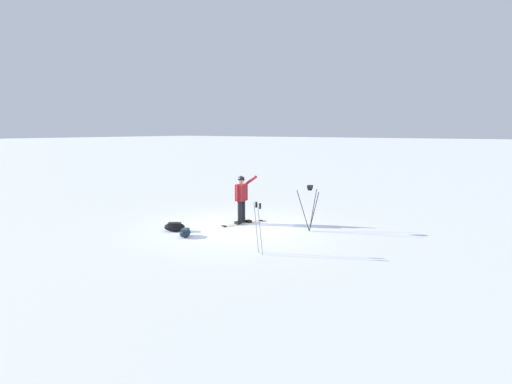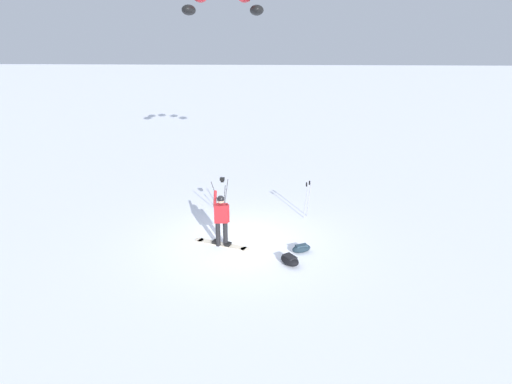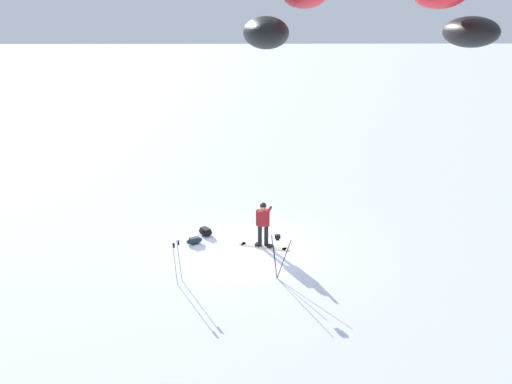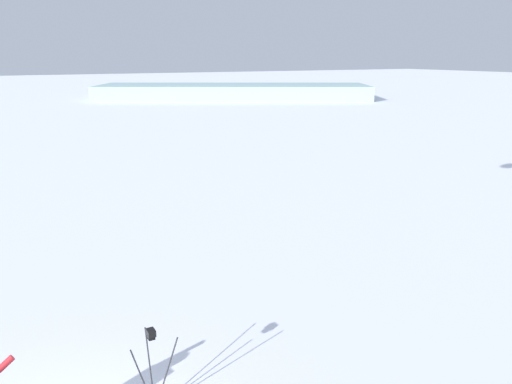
{
  "view_description": "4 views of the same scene",
  "coord_description": "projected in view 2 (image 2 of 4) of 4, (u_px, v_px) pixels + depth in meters",
  "views": [
    {
      "loc": [
        8.36,
        -10.88,
        3.09
      ],
      "look_at": [
        0.94,
        -0.42,
        1.27
      ],
      "focal_mm": 31.03,
      "sensor_mm": 36.0,
      "label": 1
    },
    {
      "loc": [
        -11.78,
        -1.49,
        5.62
      ],
      "look_at": [
        0.97,
        -0.41,
        1.3
      ],
      "focal_mm": 29.8,
      "sensor_mm": 36.0,
      "label": 2
    },
    {
      "loc": [
        16.02,
        -0.12,
        7.43
      ],
      "look_at": [
        3.09,
        0.18,
        3.1
      ],
      "focal_mm": 36.5,
      "sensor_mm": 36.0,
      "label": 3
    },
    {
      "loc": [
        0.05,
        -6.3,
        5.49
      ],
      "look_at": [
        3.58,
        0.32,
        3.52
      ],
      "focal_mm": 37.03,
      "sensor_mm": 36.0,
      "label": 4
    }
  ],
  "objects": [
    {
      "name": "traction_kite",
      "position": [
        223.0,
        1.0,
        18.65
      ],
      "size": [
        1.61,
        3.73,
        1.18
      ],
      "color": "black"
    },
    {
      "name": "snowboard",
      "position": [
        222.0,
        244.0,
        12.84
      ],
      "size": [
        0.79,
        1.76,
        0.1
      ],
      "color": "beige",
      "rests_on": "ground_plane"
    },
    {
      "name": "ground_plane",
      "position": [
        240.0,
        242.0,
        13.04
      ],
      "size": [
        300.0,
        300.0,
        0.0
      ],
      "primitive_type": "plane",
      "color": "white"
    },
    {
      "name": "gear_bag_small",
      "position": [
        301.0,
        248.0,
        12.33
      ],
      "size": [
        0.51,
        0.64,
        0.24
      ],
      "color": "#192833",
      "rests_on": "ground_plane"
    },
    {
      "name": "gear_bag_large",
      "position": [
        290.0,
        260.0,
        11.62
      ],
      "size": [
        0.74,
        0.69,
        0.27
      ],
      "color": "black",
      "rests_on": "ground_plane"
    },
    {
      "name": "camera_tripod",
      "position": [
        222.0,
        189.0,
        14.71
      ],
      "size": [
        0.77,
        0.58,
        1.43
      ],
      "color": "#262628",
      "rests_on": "ground_plane"
    },
    {
      "name": "ski_poles",
      "position": [
        308.0,
        194.0,
        14.68
      ],
      "size": [
        0.3,
        0.24,
        1.3
      ],
      "color": "gray",
      "rests_on": "ground_plane"
    },
    {
      "name": "snowboarder",
      "position": [
        221.0,
        216.0,
        12.49
      ],
      "size": [
        0.62,
        0.52,
        1.61
      ],
      "color": "black",
      "rests_on": "ground_plane"
    }
  ]
}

